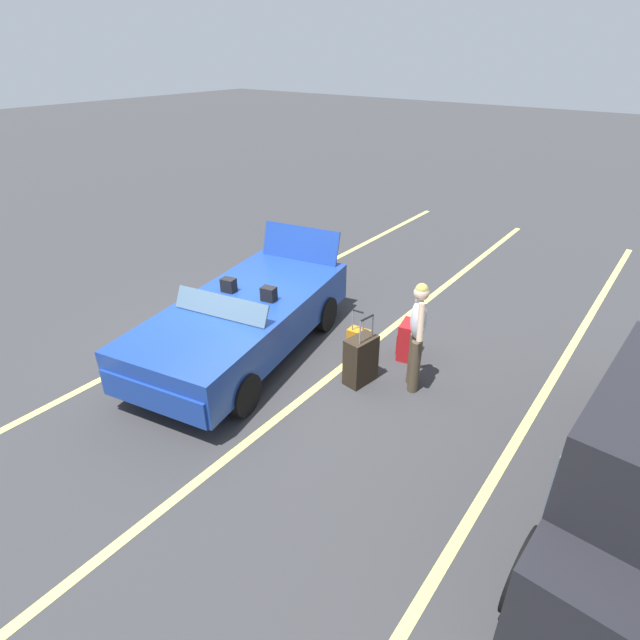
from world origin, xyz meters
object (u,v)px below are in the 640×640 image
Objects in this scene: suitcase_small_carryon at (359,344)px; convertible_car at (236,326)px; suitcase_large_black at (361,360)px; suitcase_medium_bright at (408,340)px; traveler_person at (417,331)px.

convertible_car is at bearing 124.66° from suitcase_small_carryon.
convertible_car reaches higher than suitcase_large_black.
convertible_car is 2.69m from suitcase_medium_bright.
traveler_person is at bearing 112.43° from suitcase_medium_bright.
traveler_person is (0.18, 1.05, 0.67)m from suitcase_small_carryon.
suitcase_large_black is at bearing 98.15° from convertible_car.
suitcase_small_carryon is (0.48, -0.61, -0.06)m from suitcase_medium_bright.
convertible_car is 5.03× the size of suitcase_medium_bright.
suitcase_medium_bright is at bearing -89.55° from traveler_person.
convertible_car is 2.66× the size of traveler_person.
convertible_car is at bearing 28.27° from suitcase_large_black.
suitcase_medium_bright is 0.53× the size of traveler_person.
suitcase_large_black is at bearing -148.47° from suitcase_small_carryon.
suitcase_large_black is 1.27× the size of suitcase_medium_bright.
traveler_person is (0.66, 0.45, 0.62)m from suitcase_medium_bright.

